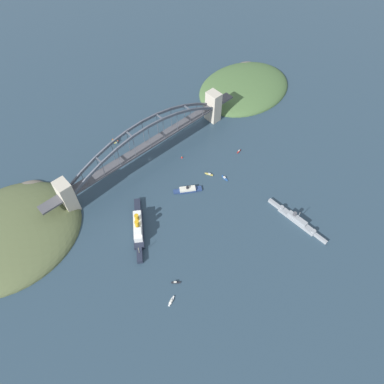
% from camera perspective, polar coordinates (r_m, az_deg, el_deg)
% --- Properties ---
extents(ground_plane, '(1400.00, 1400.00, 0.00)m').
position_cam_1_polar(ground_plane, '(446.52, -6.91, 5.38)').
color(ground_plane, '#283D4C').
extents(harbor_arch_bridge, '(283.62, 18.17, 58.75)m').
position_cam_1_polar(harbor_arch_bridge, '(429.10, -7.22, 7.56)').
color(harbor_arch_bridge, '#BCB29E').
rests_on(harbor_arch_bridge, ground).
extents(headland_west_shore, '(150.08, 115.50, 26.95)m').
position_cam_1_polar(headland_west_shore, '(558.12, 8.43, 16.47)').
color(headland_west_shore, '#476638').
rests_on(headland_west_shore, ground).
extents(headland_east_shore, '(155.25, 135.71, 29.66)m').
position_cam_1_polar(headland_east_shore, '(425.99, -27.28, -5.88)').
color(headland_east_shore, '#515B38').
rests_on(headland_east_shore, ground).
extents(ocean_liner, '(49.99, 67.76, 20.33)m').
position_cam_1_polar(ocean_liner, '(379.90, -8.74, -5.70)').
color(ocean_liner, '#1E2333').
rests_on(ocean_liner, ground).
extents(naval_cruiser, '(7.78, 76.83, 17.61)m').
position_cam_1_polar(naval_cruiser, '(400.67, 16.59, -4.32)').
color(naval_cruiser, gray).
rests_on(naval_cruiser, ground).
extents(harbor_ferry_steamer, '(31.30, 23.41, 7.04)m').
position_cam_1_polar(harbor_ferry_steamer, '(409.29, -0.69, 0.40)').
color(harbor_ferry_steamer, navy).
rests_on(harbor_ferry_steamer, ground).
extents(seaplane_taxiing_near_bridge, '(10.21, 9.88, 5.12)m').
position_cam_1_polar(seaplane_taxiing_near_bridge, '(472.90, -12.32, 8.13)').
color(seaplane_taxiing_near_bridge, '#B7B7B2').
rests_on(seaplane_taxiing_near_bridge, ground).
extents(small_boat_0, '(10.27, 5.38, 2.41)m').
position_cam_1_polar(small_boat_0, '(346.80, -3.39, -17.28)').
color(small_boat_0, silver).
rests_on(small_boat_0, ground).
extents(small_boat_1, '(5.68, 9.92, 2.22)m').
position_cam_1_polar(small_boat_1, '(426.13, 2.79, 2.92)').
color(small_boat_1, gold).
rests_on(small_boat_1, ground).
extents(small_boat_2, '(3.41, 10.58, 1.85)m').
position_cam_1_polar(small_boat_2, '(423.77, 5.33, 2.28)').
color(small_boat_2, '#234C8C').
rests_on(small_boat_2, ground).
extents(small_boat_3, '(7.65, 6.86, 2.46)m').
position_cam_1_polar(small_boat_3, '(353.32, -2.67, -14.45)').
color(small_boat_3, black).
rests_on(small_boat_3, ground).
extents(small_boat_4, '(7.24, 2.17, 2.45)m').
position_cam_1_polar(small_boat_4, '(454.98, 7.63, 6.58)').
color(small_boat_4, '#B2231E').
rests_on(small_boat_4, ground).
extents(channel_marker_buoy, '(2.20, 2.20, 2.75)m').
position_cam_1_polar(channel_marker_buoy, '(443.96, -1.65, 5.69)').
color(channel_marker_buoy, red).
rests_on(channel_marker_buoy, ground).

